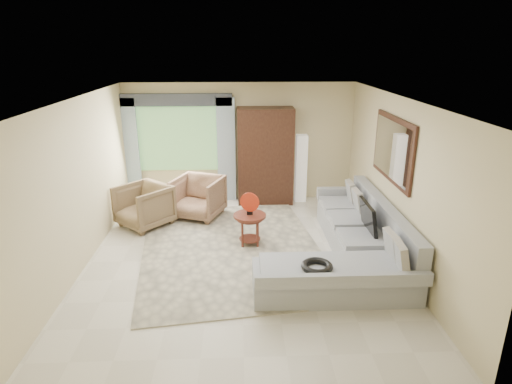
{
  "coord_description": "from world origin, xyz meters",
  "views": [
    {
      "loc": [
        -0.03,
        -6.31,
        3.36
      ],
      "look_at": [
        0.25,
        0.35,
        1.05
      ],
      "focal_mm": 30.0,
      "sensor_mm": 36.0,
      "label": 1
    }
  ],
  "objects_px": {
    "sectional_sofa": "(353,246)",
    "coffee_table": "(250,229)",
    "armoire": "(265,156)",
    "floor_lamp": "(301,168)",
    "potted_plant": "(138,196)",
    "tv_screen": "(368,217)",
    "armchair_right": "(198,197)",
    "armchair_left": "(144,206)"
  },
  "relations": [
    {
      "from": "armoire",
      "to": "coffee_table",
      "type": "bearing_deg",
      "value": -100.44
    },
    {
      "from": "armchair_right",
      "to": "armchair_left",
      "type": "bearing_deg",
      "value": -136.26
    },
    {
      "from": "armoire",
      "to": "floor_lamp",
      "type": "bearing_deg",
      "value": 4.29
    },
    {
      "from": "armchair_left",
      "to": "armchair_right",
      "type": "height_order",
      "value": "armchair_right"
    },
    {
      "from": "coffee_table",
      "to": "armoire",
      "type": "xyz_separation_m",
      "value": [
        0.4,
        2.17,
        0.75
      ]
    },
    {
      "from": "sectional_sofa",
      "to": "potted_plant",
      "type": "relative_size",
      "value": 5.89
    },
    {
      "from": "tv_screen",
      "to": "armoire",
      "type": "distance_m",
      "value": 3.12
    },
    {
      "from": "tv_screen",
      "to": "floor_lamp",
      "type": "relative_size",
      "value": 0.49
    },
    {
      "from": "armchair_left",
      "to": "floor_lamp",
      "type": "distance_m",
      "value": 3.49
    },
    {
      "from": "coffee_table",
      "to": "potted_plant",
      "type": "relative_size",
      "value": 0.97
    },
    {
      "from": "sectional_sofa",
      "to": "armchair_right",
      "type": "xyz_separation_m",
      "value": [
        -2.64,
        2.07,
        0.14
      ]
    },
    {
      "from": "coffee_table",
      "to": "armoire",
      "type": "distance_m",
      "value": 2.33
    },
    {
      "from": "sectional_sofa",
      "to": "potted_plant",
      "type": "height_order",
      "value": "sectional_sofa"
    },
    {
      "from": "armchair_left",
      "to": "potted_plant",
      "type": "bearing_deg",
      "value": 150.88
    },
    {
      "from": "armchair_right",
      "to": "floor_lamp",
      "type": "bearing_deg",
      "value": 43.17
    },
    {
      "from": "armchair_left",
      "to": "floor_lamp",
      "type": "height_order",
      "value": "floor_lamp"
    },
    {
      "from": "armchair_right",
      "to": "sectional_sofa",
      "type": "bearing_deg",
      "value": -16.78
    },
    {
      "from": "tv_screen",
      "to": "floor_lamp",
      "type": "xyz_separation_m",
      "value": [
        -0.7,
        2.78,
        0.03
      ]
    },
    {
      "from": "sectional_sofa",
      "to": "tv_screen",
      "type": "xyz_separation_m",
      "value": [
        0.27,
        0.18,
        0.44
      ]
    },
    {
      "from": "armoire",
      "to": "armchair_right",
      "type": "bearing_deg",
      "value": -149.52
    },
    {
      "from": "potted_plant",
      "to": "armoire",
      "type": "xyz_separation_m",
      "value": [
        2.73,
        0.33,
        0.76
      ]
    },
    {
      "from": "armchair_right",
      "to": "armoire",
      "type": "height_order",
      "value": "armoire"
    },
    {
      "from": "coffee_table",
      "to": "sectional_sofa",
      "type": "bearing_deg",
      "value": -23.95
    },
    {
      "from": "coffee_table",
      "to": "potted_plant",
      "type": "height_order",
      "value": "potted_plant"
    },
    {
      "from": "sectional_sofa",
      "to": "armoire",
      "type": "xyz_separation_m",
      "value": [
        -1.23,
        2.9,
        0.77
      ]
    },
    {
      "from": "coffee_table",
      "to": "armchair_left",
      "type": "distance_m",
      "value": 2.22
    },
    {
      "from": "armoire",
      "to": "floor_lamp",
      "type": "distance_m",
      "value": 0.86
    },
    {
      "from": "coffee_table",
      "to": "armchair_left",
      "type": "height_order",
      "value": "armchair_left"
    },
    {
      "from": "sectional_sofa",
      "to": "potted_plant",
      "type": "distance_m",
      "value": 4.73
    },
    {
      "from": "sectional_sofa",
      "to": "tv_screen",
      "type": "bearing_deg",
      "value": 33.4
    },
    {
      "from": "armchair_left",
      "to": "floor_lamp",
      "type": "bearing_deg",
      "value": 64.19
    },
    {
      "from": "tv_screen",
      "to": "coffee_table",
      "type": "distance_m",
      "value": 2.02
    },
    {
      "from": "tv_screen",
      "to": "coffee_table",
      "type": "relative_size",
      "value": 1.3
    },
    {
      "from": "tv_screen",
      "to": "floor_lamp",
      "type": "height_order",
      "value": "floor_lamp"
    },
    {
      "from": "floor_lamp",
      "to": "armchair_right",
      "type": "bearing_deg",
      "value": -158.06
    },
    {
      "from": "sectional_sofa",
      "to": "coffee_table",
      "type": "height_order",
      "value": "sectional_sofa"
    },
    {
      "from": "sectional_sofa",
      "to": "armchair_right",
      "type": "height_order",
      "value": "sectional_sofa"
    },
    {
      "from": "armchair_left",
      "to": "armchair_right",
      "type": "xyz_separation_m",
      "value": [
        1.01,
        0.42,
        0.01
      ]
    },
    {
      "from": "armoire",
      "to": "floor_lamp",
      "type": "xyz_separation_m",
      "value": [
        0.8,
        0.06,
        -0.3
      ]
    },
    {
      "from": "coffee_table",
      "to": "floor_lamp",
      "type": "distance_m",
      "value": 2.57
    },
    {
      "from": "sectional_sofa",
      "to": "coffee_table",
      "type": "bearing_deg",
      "value": 156.05
    },
    {
      "from": "floor_lamp",
      "to": "coffee_table",
      "type": "bearing_deg",
      "value": -118.27
    }
  ]
}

